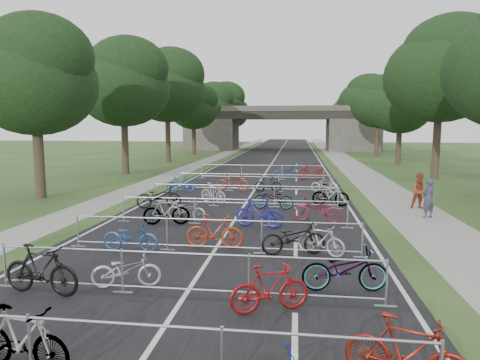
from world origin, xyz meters
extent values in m
cube|color=black|center=(0.00, 50.00, 0.01)|extent=(11.00, 140.00, 0.01)
cube|color=gray|center=(8.00, 50.00, 0.01)|extent=(3.00, 140.00, 0.01)
cube|color=gray|center=(-7.50, 50.00, 0.01)|extent=(2.00, 140.00, 0.01)
cube|color=silver|center=(0.00, 50.00, 0.00)|extent=(0.12, 140.00, 0.00)
cube|color=#413D3A|center=(-11.50, 65.00, 2.50)|extent=(8.00, 8.00, 5.00)
cube|color=#413D3A|center=(11.50, 65.00, 2.50)|extent=(8.00, 8.00, 5.00)
cube|color=black|center=(0.00, 65.00, 5.60)|extent=(30.00, 8.00, 1.20)
cube|color=#413D3A|center=(0.00, 61.20, 6.60)|extent=(30.00, 0.40, 0.90)
cube|color=#413D3A|center=(0.00, 68.80, 6.60)|extent=(30.00, 0.40, 0.90)
cylinder|color=#33261C|center=(-11.50, 16.00, 2.10)|extent=(0.56, 0.56, 4.20)
ellipsoid|color=black|center=(-11.50, 16.00, 6.22)|extent=(6.72, 6.72, 5.51)
sphere|color=black|center=(-10.90, 15.50, 7.56)|extent=(5.38, 5.38, 5.38)
sphere|color=black|center=(-12.00, 16.50, 5.38)|extent=(4.37, 4.37, 4.37)
cylinder|color=#33261C|center=(-11.50, 28.00, 2.36)|extent=(0.56, 0.56, 4.72)
ellipsoid|color=black|center=(-11.50, 28.00, 6.99)|extent=(7.56, 7.56, 6.20)
sphere|color=black|center=(-10.90, 27.50, 8.50)|extent=(6.05, 6.05, 6.05)
sphere|color=black|center=(-12.00, 28.50, 6.05)|extent=(4.91, 4.91, 4.91)
cylinder|color=#33261C|center=(13.00, 28.00, 2.55)|extent=(0.56, 0.56, 5.11)
ellipsoid|color=black|center=(13.00, 28.00, 7.56)|extent=(8.18, 8.18, 6.70)
sphere|color=black|center=(13.60, 27.50, 9.20)|extent=(6.54, 6.54, 6.54)
sphere|color=black|center=(12.50, 28.50, 6.54)|extent=(5.31, 5.31, 5.31)
cylinder|color=#33261C|center=(-11.50, 40.00, 2.62)|extent=(0.56, 0.56, 5.25)
ellipsoid|color=black|center=(-11.50, 40.00, 7.77)|extent=(8.40, 8.40, 6.89)
sphere|color=black|center=(-10.90, 39.50, 9.45)|extent=(6.72, 6.72, 6.72)
sphere|color=black|center=(-12.00, 40.50, 6.72)|extent=(5.46, 5.46, 5.46)
cylinder|color=#33261C|center=(13.00, 40.00, 1.92)|extent=(0.56, 0.56, 3.85)
ellipsoid|color=black|center=(13.00, 40.00, 5.70)|extent=(6.16, 6.16, 5.05)
sphere|color=black|center=(13.60, 39.50, 6.93)|extent=(4.93, 4.93, 4.93)
sphere|color=black|center=(12.50, 40.50, 4.93)|extent=(4.00, 4.00, 4.00)
cylinder|color=#33261C|center=(-11.50, 52.00, 2.10)|extent=(0.56, 0.56, 4.20)
ellipsoid|color=black|center=(-11.50, 52.00, 6.22)|extent=(6.72, 6.72, 5.51)
sphere|color=black|center=(-10.90, 51.50, 7.56)|extent=(5.38, 5.38, 5.38)
sphere|color=black|center=(-12.00, 52.50, 5.38)|extent=(4.37, 4.37, 4.37)
cylinder|color=#33261C|center=(13.00, 52.00, 2.24)|extent=(0.56, 0.56, 4.48)
ellipsoid|color=black|center=(13.00, 52.00, 6.63)|extent=(7.17, 7.17, 5.88)
sphere|color=black|center=(13.60, 51.50, 8.06)|extent=(5.73, 5.73, 5.73)
sphere|color=black|center=(12.50, 52.50, 5.73)|extent=(4.66, 4.66, 4.66)
cylinder|color=#33261C|center=(-11.50, 64.00, 2.36)|extent=(0.56, 0.56, 4.72)
ellipsoid|color=black|center=(-11.50, 64.00, 6.99)|extent=(7.56, 7.56, 6.20)
sphere|color=black|center=(-10.90, 63.50, 8.50)|extent=(6.05, 6.05, 6.05)
sphere|color=black|center=(-12.00, 64.50, 6.05)|extent=(4.91, 4.91, 4.91)
cylinder|color=#33261C|center=(13.00, 64.00, 2.55)|extent=(0.56, 0.56, 5.11)
ellipsoid|color=black|center=(13.00, 64.00, 7.56)|extent=(8.18, 8.18, 6.70)
sphere|color=black|center=(13.60, 63.50, 9.20)|extent=(6.54, 6.54, 6.54)
sphere|color=black|center=(12.50, 64.50, 6.54)|extent=(5.31, 5.31, 5.31)
cylinder|color=#33261C|center=(-11.50, 76.00, 2.62)|extent=(0.56, 0.56, 5.25)
ellipsoid|color=black|center=(-11.50, 76.00, 7.77)|extent=(8.40, 8.40, 6.89)
sphere|color=black|center=(-10.90, 75.50, 9.45)|extent=(6.72, 6.72, 6.72)
sphere|color=black|center=(-12.00, 76.50, 6.72)|extent=(5.46, 5.46, 5.46)
cylinder|color=#33261C|center=(13.00, 76.00, 1.92)|extent=(0.56, 0.56, 3.85)
ellipsoid|color=black|center=(13.00, 76.00, 5.70)|extent=(6.16, 6.16, 5.05)
sphere|color=black|center=(13.60, 75.50, 6.93)|extent=(4.93, 4.93, 4.93)
sphere|color=black|center=(12.50, 76.50, 4.93)|extent=(4.00, 4.00, 4.00)
cylinder|color=#33261C|center=(-11.50, 88.00, 2.10)|extent=(0.56, 0.56, 4.20)
ellipsoid|color=black|center=(-11.50, 88.00, 6.22)|extent=(6.72, 6.72, 5.51)
sphere|color=black|center=(-10.90, 87.50, 7.56)|extent=(5.38, 5.38, 5.38)
sphere|color=black|center=(-12.00, 88.50, 5.38)|extent=(4.37, 4.37, 4.37)
cylinder|color=#33261C|center=(13.00, 88.00, 2.24)|extent=(0.56, 0.56, 4.48)
ellipsoid|color=black|center=(13.00, 88.00, 6.63)|extent=(7.17, 7.17, 5.88)
sphere|color=black|center=(13.60, 87.50, 8.06)|extent=(5.73, 5.73, 5.73)
sphere|color=black|center=(12.50, 88.50, 5.73)|extent=(4.66, 4.66, 4.66)
cylinder|color=#A6A9AE|center=(0.00, 0.00, 1.05)|extent=(9.20, 0.04, 0.04)
cylinder|color=#A6A9AE|center=(-1.53, 0.00, 0.55)|extent=(0.05, 0.05, 1.10)
cylinder|color=#A6A9AE|center=(0.00, 3.60, 1.05)|extent=(9.20, 0.04, 0.04)
cylinder|color=#A6A9AE|center=(0.00, 3.60, 0.18)|extent=(9.20, 0.04, 0.04)
cylinder|color=#A6A9AE|center=(-4.60, 3.60, 0.55)|extent=(0.05, 0.05, 1.10)
cube|color=#A6A9AE|center=(-4.60, 3.60, 0.01)|extent=(0.50, 0.08, 0.03)
cylinder|color=#A6A9AE|center=(-1.53, 3.60, 0.55)|extent=(0.05, 0.05, 1.10)
cube|color=#A6A9AE|center=(-1.53, 3.60, 0.01)|extent=(0.50, 0.08, 0.03)
cylinder|color=#A6A9AE|center=(1.53, 3.60, 0.55)|extent=(0.05, 0.05, 1.10)
cube|color=#A6A9AE|center=(1.53, 3.60, 0.01)|extent=(0.50, 0.08, 0.03)
cylinder|color=#A6A9AE|center=(4.60, 3.60, 0.55)|extent=(0.05, 0.05, 1.10)
cube|color=#A6A9AE|center=(4.60, 3.60, 0.01)|extent=(0.50, 0.08, 0.03)
cylinder|color=#A6A9AE|center=(0.00, 7.20, 1.05)|extent=(9.20, 0.04, 0.04)
cylinder|color=#A6A9AE|center=(0.00, 7.20, 0.18)|extent=(9.20, 0.04, 0.04)
cylinder|color=#A6A9AE|center=(-4.60, 7.20, 0.55)|extent=(0.05, 0.05, 1.10)
cube|color=#A6A9AE|center=(-4.60, 7.20, 0.01)|extent=(0.50, 0.08, 0.03)
cylinder|color=#A6A9AE|center=(-1.53, 7.20, 0.55)|extent=(0.05, 0.05, 1.10)
cube|color=#A6A9AE|center=(-1.53, 7.20, 0.01)|extent=(0.50, 0.08, 0.03)
cylinder|color=#A6A9AE|center=(1.53, 7.20, 0.55)|extent=(0.05, 0.05, 1.10)
cube|color=#A6A9AE|center=(1.53, 7.20, 0.01)|extent=(0.50, 0.08, 0.03)
cylinder|color=#A6A9AE|center=(4.60, 7.20, 0.55)|extent=(0.05, 0.05, 1.10)
cube|color=#A6A9AE|center=(4.60, 7.20, 0.01)|extent=(0.50, 0.08, 0.03)
cylinder|color=#A6A9AE|center=(0.00, 11.00, 1.05)|extent=(9.20, 0.04, 0.04)
cylinder|color=#A6A9AE|center=(0.00, 11.00, 0.18)|extent=(9.20, 0.04, 0.04)
cylinder|color=#A6A9AE|center=(-4.60, 11.00, 0.55)|extent=(0.05, 0.05, 1.10)
cube|color=#A6A9AE|center=(-4.60, 11.00, 0.01)|extent=(0.50, 0.08, 0.03)
cylinder|color=#A6A9AE|center=(-1.53, 11.00, 0.55)|extent=(0.05, 0.05, 1.10)
cube|color=#A6A9AE|center=(-1.53, 11.00, 0.01)|extent=(0.50, 0.08, 0.03)
cylinder|color=#A6A9AE|center=(1.53, 11.00, 0.55)|extent=(0.05, 0.05, 1.10)
cube|color=#A6A9AE|center=(1.53, 11.00, 0.01)|extent=(0.50, 0.08, 0.03)
cylinder|color=#A6A9AE|center=(4.60, 11.00, 0.55)|extent=(0.05, 0.05, 1.10)
cube|color=#A6A9AE|center=(4.60, 11.00, 0.01)|extent=(0.50, 0.08, 0.03)
cylinder|color=#A6A9AE|center=(0.00, 15.00, 1.05)|extent=(9.20, 0.04, 0.04)
cylinder|color=#A6A9AE|center=(0.00, 15.00, 0.18)|extent=(9.20, 0.04, 0.04)
cylinder|color=#A6A9AE|center=(-4.60, 15.00, 0.55)|extent=(0.05, 0.05, 1.10)
cube|color=#A6A9AE|center=(-4.60, 15.00, 0.01)|extent=(0.50, 0.08, 0.03)
cylinder|color=#A6A9AE|center=(-1.53, 15.00, 0.55)|extent=(0.05, 0.05, 1.10)
cube|color=#A6A9AE|center=(-1.53, 15.00, 0.01)|extent=(0.50, 0.08, 0.03)
cylinder|color=#A6A9AE|center=(1.53, 15.00, 0.55)|extent=(0.05, 0.05, 1.10)
cube|color=#A6A9AE|center=(1.53, 15.00, 0.01)|extent=(0.50, 0.08, 0.03)
cylinder|color=#A6A9AE|center=(4.60, 15.00, 0.55)|extent=(0.05, 0.05, 1.10)
cube|color=#A6A9AE|center=(4.60, 15.00, 0.01)|extent=(0.50, 0.08, 0.03)
cylinder|color=#A6A9AE|center=(0.00, 20.00, 1.05)|extent=(9.20, 0.04, 0.04)
cylinder|color=#A6A9AE|center=(0.00, 20.00, 0.18)|extent=(9.20, 0.04, 0.04)
cylinder|color=#A6A9AE|center=(-4.60, 20.00, 0.55)|extent=(0.05, 0.05, 1.10)
cube|color=#A6A9AE|center=(-4.60, 20.00, 0.01)|extent=(0.50, 0.08, 0.03)
cylinder|color=#A6A9AE|center=(-1.53, 20.00, 0.55)|extent=(0.05, 0.05, 1.10)
cube|color=#A6A9AE|center=(-1.53, 20.00, 0.01)|extent=(0.50, 0.08, 0.03)
cylinder|color=#A6A9AE|center=(1.53, 20.00, 0.55)|extent=(0.05, 0.05, 1.10)
cube|color=#A6A9AE|center=(1.53, 20.00, 0.01)|extent=(0.50, 0.08, 0.03)
cylinder|color=#A6A9AE|center=(4.60, 20.00, 0.55)|extent=(0.05, 0.05, 1.10)
cube|color=#A6A9AE|center=(4.60, 20.00, 0.01)|extent=(0.50, 0.08, 0.03)
cylinder|color=#A6A9AE|center=(0.00, 26.00, 1.05)|extent=(9.20, 0.04, 0.04)
cylinder|color=#A6A9AE|center=(0.00, 26.00, 0.18)|extent=(9.20, 0.04, 0.04)
cylinder|color=#A6A9AE|center=(-4.60, 26.00, 0.55)|extent=(0.05, 0.05, 1.10)
cube|color=#A6A9AE|center=(-4.60, 26.00, 0.01)|extent=(0.50, 0.08, 0.03)
cylinder|color=#A6A9AE|center=(-1.53, 26.00, 0.55)|extent=(0.05, 0.05, 1.10)
cube|color=#A6A9AE|center=(-1.53, 26.00, 0.01)|extent=(0.50, 0.08, 0.03)
cylinder|color=#A6A9AE|center=(1.53, 26.00, 0.55)|extent=(0.05, 0.05, 1.10)
cube|color=#A6A9AE|center=(1.53, 26.00, 0.01)|extent=(0.50, 0.08, 0.03)
cylinder|color=#A6A9AE|center=(4.60, 26.00, 0.55)|extent=(0.05, 0.05, 1.10)
cube|color=#A6A9AE|center=(4.60, 26.00, 0.01)|extent=(0.50, 0.08, 0.03)
imported|color=#A6A9AE|center=(-1.83, 0.22, 0.55)|extent=(1.89, 0.78, 1.10)
imported|color=maroon|center=(4.30, 0.54, 0.58)|extent=(1.98, 1.19, 1.15)
imported|color=black|center=(-3.40, 3.24, 0.61)|extent=(2.08, 0.84, 1.22)
imported|color=#B0B0B8|center=(-1.58, 3.94, 0.45)|extent=(1.80, 1.00, 0.90)
imported|color=maroon|center=(2.05, 2.98, 0.54)|extent=(1.85, 1.15, 1.08)
imported|color=#A6A9AE|center=(3.78, 4.42, 0.55)|extent=(2.15, 0.97, 1.09)
imported|color=#1B4998|center=(-2.64, 6.90, 0.48)|extent=(1.85, 0.69, 0.96)
imported|color=#A13117|center=(-0.05, 7.57, 0.57)|extent=(1.90, 0.54, 1.14)
imported|color=black|center=(2.52, 7.22, 0.53)|extent=(2.14, 1.18, 1.06)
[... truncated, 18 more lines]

